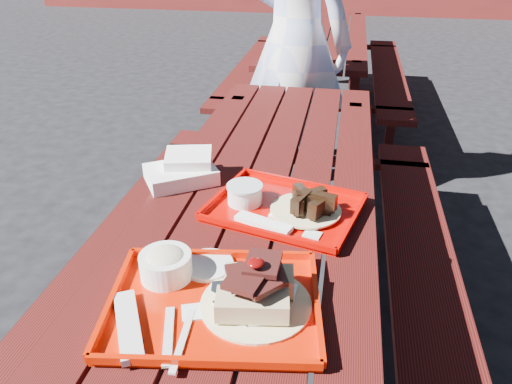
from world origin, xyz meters
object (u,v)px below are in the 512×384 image
at_px(picnic_table_near, 264,236).
at_px(picnic_table_far, 319,54).
at_px(person, 295,41).
at_px(far_tray, 282,206).
at_px(near_tray, 215,289).

bearing_deg(picnic_table_near, picnic_table_far, 90.00).
height_order(picnic_table_near, person, person).
bearing_deg(far_tray, picnic_table_near, 119.86).
relative_size(near_tray, far_tray, 1.05).
xyz_separation_m(near_tray, far_tray, (0.10, 0.44, -0.01)).
xyz_separation_m(picnic_table_near, picnic_table_far, (0.00, 2.80, 0.00)).
height_order(picnic_table_far, near_tray, near_tray).
height_order(picnic_table_far, person, person).
xyz_separation_m(far_tray, person, (-0.15, 1.59, 0.17)).
relative_size(far_tray, person, 0.27).
bearing_deg(person, picnic_table_near, 116.67).
distance_m(picnic_table_near, far_tray, 0.27).
distance_m(picnic_table_far, person, 1.40).
height_order(picnic_table_near, far_tray, far_tray).
distance_m(near_tray, person, 2.04).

